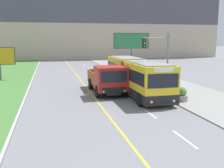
# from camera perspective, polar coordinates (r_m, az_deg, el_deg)

# --- Properties ---
(apartment_block_background) EXTENTS (80.00, 8.04, 24.14)m
(apartment_block_background) POSITION_cam_1_polar(r_m,az_deg,el_deg) (66.62, -10.78, 15.87)
(apartment_block_background) COLOR #BCAD93
(apartment_block_background) RESTS_ON ground_plane
(city_bus) EXTENTS (2.70, 11.81, 3.01)m
(city_bus) POSITION_cam_1_polar(r_m,az_deg,el_deg) (23.51, 5.19, 1.72)
(city_bus) COLOR yellow
(city_bus) RESTS_ON ground_plane
(dump_truck) EXTENTS (2.58, 6.71, 2.55)m
(dump_truck) POSITION_cam_1_polar(r_m,az_deg,el_deg) (22.80, -0.80, 0.89)
(dump_truck) COLOR black
(dump_truck) RESTS_ON ground_plane
(traffic_light_mast) EXTENTS (2.28, 0.32, 5.27)m
(traffic_light_mast) POSITION_cam_1_polar(r_m,az_deg,el_deg) (21.66, 10.36, 5.84)
(traffic_light_mast) COLOR slate
(traffic_light_mast) RESTS_ON ground_plane
(billboard_large) EXTENTS (5.47, 0.24, 5.69)m
(billboard_large) POSITION_cam_1_polar(r_m,az_deg,el_deg) (39.77, 4.24, 9.09)
(billboard_large) COLOR #59595B
(billboard_large) RESTS_ON ground_plane
(planter_round_near) EXTENTS (0.94, 0.94, 1.09)m
(planter_round_near) POSITION_cam_1_polar(r_m,az_deg,el_deg) (20.90, 14.93, -2.30)
(planter_round_near) COLOR gray
(planter_round_near) RESTS_ON sidewalk_right
(planter_round_second) EXTENTS (0.93, 0.93, 1.10)m
(planter_round_second) POSITION_cam_1_polar(r_m,az_deg,el_deg) (25.24, 9.52, -0.04)
(planter_round_second) COLOR gray
(planter_round_second) RESTS_ON sidewalk_right
(planter_round_third) EXTENTS (0.94, 0.94, 1.09)m
(planter_round_third) POSITION_cam_1_polar(r_m,az_deg,el_deg) (29.83, 6.03, 1.53)
(planter_round_third) COLOR gray
(planter_round_third) RESTS_ON sidewalk_right
(planter_round_far) EXTENTS (1.08, 1.08, 1.22)m
(planter_round_far) POSITION_cam_1_polar(r_m,az_deg,el_deg) (34.50, 3.40, 2.78)
(planter_round_far) COLOR gray
(planter_round_far) RESTS_ON sidewalk_right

